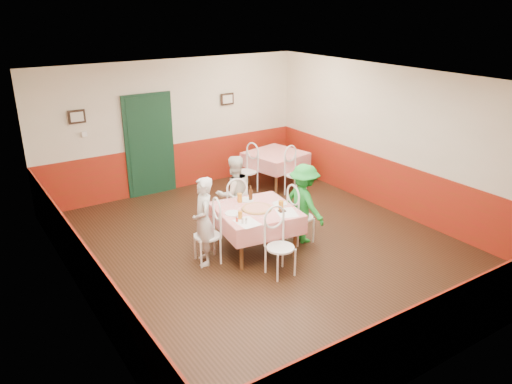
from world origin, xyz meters
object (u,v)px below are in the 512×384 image
beer_bottle (251,194)px  wallet (282,211)px  second_table (275,169)px  diner_far (234,194)px  chair_far (235,208)px  glass_b (281,205)px  chair_left (207,236)px  diner_right (304,204)px  diner_left (204,221)px  pizza (257,208)px  glass_c (240,198)px  chair_right (301,217)px  main_table (256,230)px  chair_second_b (296,175)px  glass_a (240,215)px  chair_near (280,248)px  chair_second_a (247,172)px

beer_bottle → wallet: beer_bottle is taller
second_table → diner_far: diner_far is taller
beer_bottle → chair_far: bearing=91.4°
glass_b → beer_bottle: size_ratio=0.63×
glass_b → wallet: (-0.04, -0.08, -0.06)m
second_table → chair_left: bearing=-142.0°
chair_far → diner_right: bearing=149.0°
chair_left → diner_right: diner_right is taller
glass_b → diner_left: size_ratio=0.10×
chair_far → diner_far: (0.01, 0.05, 0.25)m
pizza → glass_c: bearing=99.6°
chair_left → diner_far: bearing=138.7°
chair_right → glass_b: 0.66m
main_table → wallet: 0.59m
chair_far → chair_second_b: same height
glass_c → diner_far: bearing=69.2°
second_table → glass_a: glass_a is taller
chair_far → glass_b: (0.21, -1.08, 0.38)m
glass_a → diner_right: (1.31, 0.08, -0.13)m
chair_left → wallet: (1.13, -0.44, 0.32)m
glass_c → beer_bottle: 0.20m
chair_near → diner_right: 1.26m
glass_b → pizza: bearing=145.7°
chair_right → chair_second_a: size_ratio=1.00×
chair_left → chair_second_a: bearing=146.2°
diner_left → chair_near: bearing=58.2°
chair_right → diner_right: 0.25m
second_table → chair_right: (-1.27, -2.54, 0.08)m
pizza → chair_right: bearing=-6.2°
chair_left → chair_second_b: bearing=127.7°
chair_far → chair_near: 1.70m
wallet → second_table: bearing=64.2°
diner_left → chair_second_a: bearing=154.9°
pizza → glass_c: glass_c is taller
chair_far → diner_far: size_ratio=0.64×
chair_left → wallet: bearing=78.5°
main_table → chair_right: 0.85m
chair_far → chair_near: size_ratio=1.00×
beer_bottle → diner_far: 0.56m
chair_right → second_table: bearing=-22.8°
diner_far → chair_second_a: bearing=-123.3°
diner_left → diner_far: bearing=146.5°
glass_b → second_table: bearing=56.1°
pizza → wallet: bearing=-46.9°
chair_left → chair_second_b: size_ratio=1.00×
chair_second_a → diner_left: size_ratio=0.63×
main_table → diner_left: bearing=172.2°
diner_right → chair_near: bearing=122.8°
beer_bottle → second_table: bearing=46.1°
second_table → beer_bottle: 2.91m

